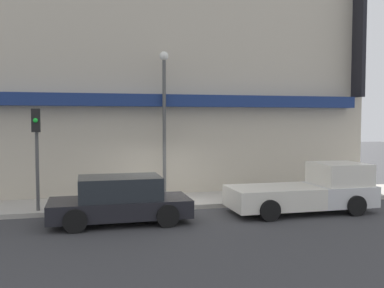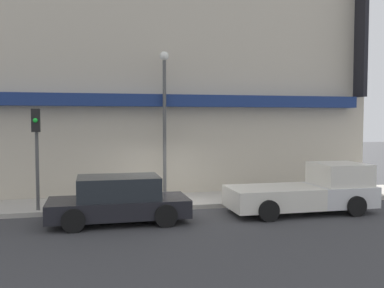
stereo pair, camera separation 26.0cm
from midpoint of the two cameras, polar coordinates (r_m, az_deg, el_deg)
name	(u,v)px [view 1 (the left image)]	position (r m, az deg, el deg)	size (l,w,h in m)	color
ground_plane	(169,211)	(15.80, -3.62, -8.89)	(80.00, 80.00, 0.00)	#38383A
sidewalk	(162,202)	(17.08, -4.45, -7.68)	(36.00, 2.70, 0.17)	#ADA89E
building	(151,80)	(19.65, -5.88, 8.54)	(19.80, 3.80, 10.28)	#BCB29E
pickup_truck	(310,191)	(16.01, 14.97, -6.04)	(5.21, 2.17, 1.74)	silver
parked_car	(120,200)	(14.08, -10.11, -7.40)	(4.47, 2.08, 1.50)	black
fire_hydrant	(142,194)	(16.19, -7.18, -6.69)	(0.17, 0.17, 0.74)	yellow
street_lamp	(164,107)	(17.37, -4.15, 4.90)	(0.36, 0.36, 5.89)	#4C4C4C
traffic_light	(36,141)	(15.61, -20.48, 0.42)	(0.28, 0.42, 3.53)	#4C4C4C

